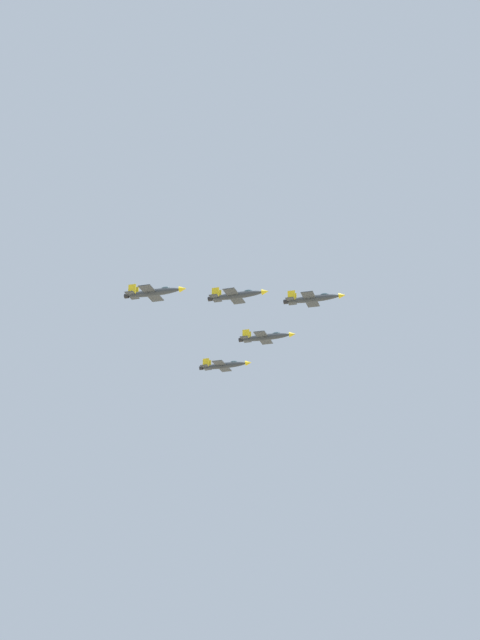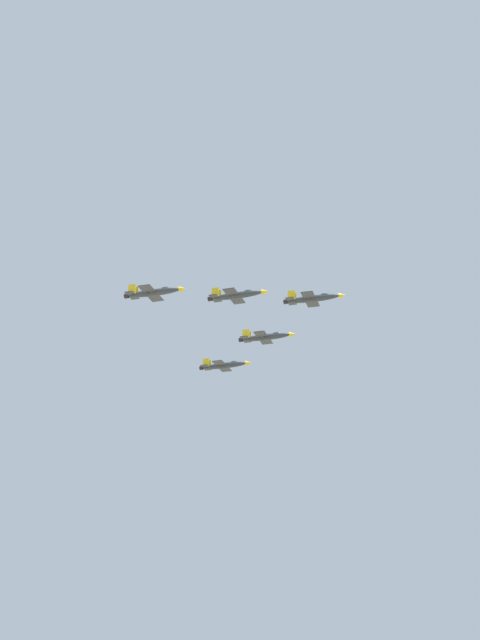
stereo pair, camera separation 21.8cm
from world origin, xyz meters
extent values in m
ellipsoid|color=#2D3338|center=(-8.72, -14.73, 144.53)|extent=(4.10, 15.70, 2.00)
cone|color=gold|center=(-9.90, -23.33, 144.53)|extent=(1.96, 2.21, 1.70)
ellipsoid|color=#334751|center=(-9.19, -18.13, 145.28)|extent=(1.85, 2.85, 1.17)
cube|color=#2D3338|center=(-8.62, -13.96, 144.42)|extent=(11.50, 5.04, 0.20)
cube|color=gold|center=(-3.66, -14.64, 144.47)|extent=(1.21, 3.28, 0.24)
cube|color=gold|center=(-13.58, -13.28, 144.47)|extent=(1.21, 3.28, 0.24)
cube|color=#2D3338|center=(-7.84, -8.26, 144.53)|extent=(5.62, 3.15, 0.20)
cube|color=gold|center=(-6.89, -8.70, 145.98)|extent=(0.57, 2.24, 2.89)
cube|color=gold|center=(-8.87, -8.43, 145.98)|extent=(0.57, 2.24, 2.89)
cylinder|color=black|center=(-7.61, -6.58, 144.53)|extent=(1.54, 1.29, 1.40)
ellipsoid|color=#2D3338|center=(9.78, 1.23, 140.55)|extent=(4.27, 15.57, 1.99)
cone|color=gold|center=(8.49, -7.27, 140.55)|extent=(1.97, 2.22, 1.69)
ellipsoid|color=#334751|center=(9.27, -2.13, 141.29)|extent=(1.87, 2.84, 1.16)
cube|color=#2D3338|center=(9.89, 2.00, 140.44)|extent=(11.43, 5.14, 0.20)
cube|color=gold|center=(14.80, 1.26, 140.49)|extent=(1.24, 3.26, 0.24)
cube|color=gold|center=(4.99, 2.74, 140.49)|extent=(1.24, 3.26, 0.24)
cube|color=#2D3338|center=(10.75, 7.65, 140.55)|extent=(5.60, 3.19, 0.20)
cube|color=gold|center=(11.68, 7.19, 141.98)|extent=(0.59, 2.22, 2.87)
cube|color=gold|center=(9.72, 7.49, 141.98)|extent=(0.59, 2.22, 2.87)
cylinder|color=black|center=(11.00, 9.30, 140.55)|extent=(1.54, 1.30, 1.39)
ellipsoid|color=#2D3338|center=(-21.50, 6.10, 141.08)|extent=(4.45, 15.13, 1.93)
cone|color=gold|center=(-22.92, -2.15, 141.08)|extent=(1.95, 2.18, 1.64)
ellipsoid|color=#334751|center=(-22.06, 2.84, 141.80)|extent=(1.86, 2.78, 1.13)
cube|color=#2D3338|center=(-21.37, 6.84, 140.97)|extent=(11.16, 5.20, 0.19)
cube|color=gold|center=(-16.61, 6.02, 141.02)|extent=(1.26, 3.17, 0.23)
cube|color=gold|center=(-26.13, 7.66, 141.02)|extent=(1.26, 3.17, 0.23)
cube|color=#2D3338|center=(-20.43, 12.32, 141.08)|extent=(5.48, 3.20, 0.19)
cube|color=gold|center=(-19.53, 11.86, 142.47)|extent=(0.62, 2.16, 2.79)
cube|color=gold|center=(-21.44, 12.19, 142.47)|extent=(0.62, 2.16, 2.79)
cylinder|color=black|center=(-20.16, 13.93, 141.08)|extent=(1.51, 1.29, 1.35)
ellipsoid|color=#2D3338|center=(28.28, 17.20, 138.55)|extent=(4.51, 15.39, 1.96)
cone|color=gold|center=(26.85, 8.81, 138.55)|extent=(1.98, 2.22, 1.67)
ellipsoid|color=#334751|center=(27.71, 13.89, 139.28)|extent=(1.89, 2.83, 1.15)
cube|color=#2D3338|center=(28.41, 17.95, 138.44)|extent=(11.35, 5.28, 0.20)
cube|color=gold|center=(33.25, 17.13, 138.49)|extent=(1.28, 3.23, 0.24)
cube|color=gold|center=(23.57, 18.78, 138.49)|extent=(1.28, 3.23, 0.24)
cube|color=#2D3338|center=(29.36, 23.53, 138.55)|extent=(5.57, 3.25, 0.20)
cube|color=gold|center=(30.28, 23.06, 139.96)|extent=(0.63, 2.20, 2.84)
cube|color=gold|center=(28.34, 23.39, 139.96)|extent=(0.63, 2.20, 2.84)
cylinder|color=black|center=(29.64, 25.16, 138.55)|extent=(1.54, 1.31, 1.38)
ellipsoid|color=#2D3338|center=(-34.28, 26.93, 137.42)|extent=(4.16, 15.10, 1.93)
cone|color=gold|center=(-35.53, 18.68, 137.42)|extent=(1.91, 2.15, 1.64)
ellipsoid|color=#334751|center=(-34.77, 23.67, 138.14)|extent=(1.81, 2.76, 1.12)
cube|color=#2D3338|center=(-34.17, 27.67, 137.31)|extent=(11.09, 4.99, 0.19)
cube|color=gold|center=(-29.41, 26.95, 137.37)|extent=(1.20, 3.16, 0.23)
cube|color=gold|center=(-38.93, 28.40, 137.37)|extent=(1.20, 3.16, 0.23)
cube|color=#2D3338|center=(-33.33, 33.15, 137.42)|extent=(5.43, 3.10, 0.19)
cube|color=gold|center=(-32.43, 32.71, 138.81)|extent=(0.58, 2.15, 2.78)
cube|color=gold|center=(-34.33, 33.00, 138.81)|extent=(0.58, 2.15, 2.78)
cylinder|color=black|center=(-33.09, 34.76, 137.42)|extent=(1.49, 1.26, 1.35)
camera|label=1|loc=(-246.67, -25.14, 37.50)|focal=49.84mm
camera|label=2|loc=(-246.64, -25.36, 37.50)|focal=49.84mm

